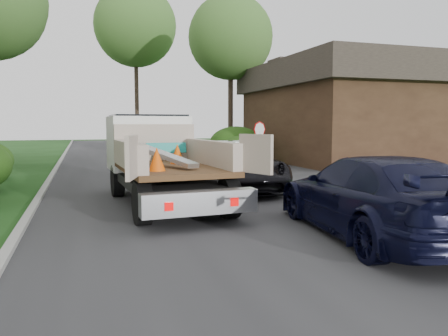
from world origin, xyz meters
TOP-DOWN VIEW (x-y plane):
  - ground at (0.00, 0.00)m, footprint 120.00×120.00m
  - road at (0.00, 10.00)m, footprint 8.00×90.00m
  - side_street at (12.00, 9.00)m, footprint 16.00×7.00m
  - curb_left at (-4.10, 10.00)m, footprint 0.20×90.00m
  - curb_right at (4.10, 10.00)m, footprint 0.20×90.00m
  - stop_sign at (5.20, 9.00)m, footprint 0.71×0.32m
  - house_right at (13.00, 14.00)m, footprint 9.72×12.96m
  - hedge_right_a at (5.80, 13.00)m, footprint 2.60×2.60m
  - hedge_right_b at (6.50, 16.00)m, footprint 3.38×3.38m
  - tree_right_far at (7.50, 20.00)m, footprint 6.00×6.00m
  - tree_center_far at (2.00, 30.00)m, footprint 7.20×7.20m
  - flatbed_truck at (-0.57, 3.43)m, footprint 3.29×7.16m
  - black_pickup at (2.40, 4.71)m, footprint 3.41×6.36m
  - navy_suv at (2.99, -2.50)m, footprint 3.12×6.17m

SIDE VIEW (x-z plane):
  - ground at x=0.00m, z-range 0.00..0.00m
  - road at x=0.00m, z-range -0.01..0.01m
  - side_street at x=12.00m, z-range 0.00..0.02m
  - curb_left at x=-4.10m, z-range 0.00..0.12m
  - curb_right at x=4.10m, z-range 0.00..0.12m
  - black_pickup at x=2.40m, z-range 0.00..1.70m
  - hedge_right_a at x=5.80m, z-range 0.00..1.70m
  - navy_suv at x=2.99m, z-range 0.00..1.72m
  - hedge_right_b at x=6.50m, z-range 0.00..2.21m
  - flatbed_truck at x=-0.57m, z-range 0.12..2.77m
  - stop_sign at x=5.20m, z-range 0.54..3.02m
  - house_right at x=13.00m, z-range 0.06..6.26m
  - tree_right_far at x=7.50m, z-range 2.73..14.23m
  - tree_center_far at x=2.00m, z-range 3.68..18.28m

